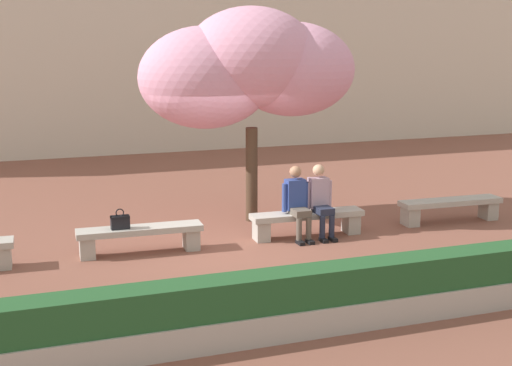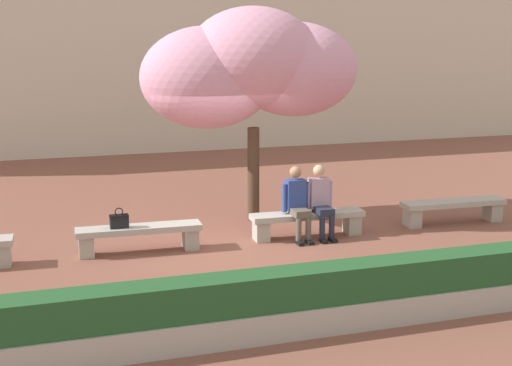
% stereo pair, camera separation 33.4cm
% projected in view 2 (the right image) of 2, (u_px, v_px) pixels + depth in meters
% --- Properties ---
extents(ground_plane, '(100.00, 100.00, 0.00)m').
position_uv_depth(ground_plane, '(227.00, 244.00, 12.27)').
color(ground_plane, brown).
extents(building_facade, '(28.00, 4.00, 8.97)m').
position_uv_depth(building_facade, '(123.00, 4.00, 22.48)').
color(building_facade, beige).
rests_on(building_facade, ground).
extents(stone_bench_near_west, '(2.07, 0.51, 0.45)m').
position_uv_depth(stone_bench_near_west, '(139.00, 234.00, 11.76)').
color(stone_bench_near_west, '#ADA89E').
rests_on(stone_bench_near_west, ground).
extents(stone_bench_center, '(2.07, 0.51, 0.45)m').
position_uv_depth(stone_bench_center, '(307.00, 220.00, 12.66)').
color(stone_bench_center, '#ADA89E').
rests_on(stone_bench_center, ground).
extents(stone_bench_near_east, '(2.07, 0.51, 0.45)m').
position_uv_depth(stone_bench_near_east, '(453.00, 208.00, 13.56)').
color(stone_bench_near_east, '#ADA89E').
rests_on(stone_bench_near_east, ground).
extents(person_seated_left, '(0.51, 0.68, 1.29)m').
position_uv_depth(person_seated_left, '(297.00, 200.00, 12.46)').
color(person_seated_left, black).
rests_on(person_seated_left, ground).
extents(person_seated_right, '(0.51, 0.68, 1.29)m').
position_uv_depth(person_seated_right, '(321.00, 198.00, 12.60)').
color(person_seated_right, black).
rests_on(person_seated_right, ground).
extents(handbag, '(0.30, 0.15, 0.34)m').
position_uv_depth(handbag, '(119.00, 220.00, 11.59)').
color(handbag, black).
rests_on(handbag, stone_bench_near_west).
extents(cherry_tree_main, '(4.14, 2.48, 4.06)m').
position_uv_depth(cherry_tree_main, '(252.00, 68.00, 13.33)').
color(cherry_tree_main, '#473323').
rests_on(cherry_tree_main, ground).
extents(planter_hedge_foreground, '(14.81, 0.50, 0.80)m').
position_uv_depth(planter_hedge_foreground, '(312.00, 300.00, 8.62)').
color(planter_hedge_foreground, '#ADA89E').
rests_on(planter_hedge_foreground, ground).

